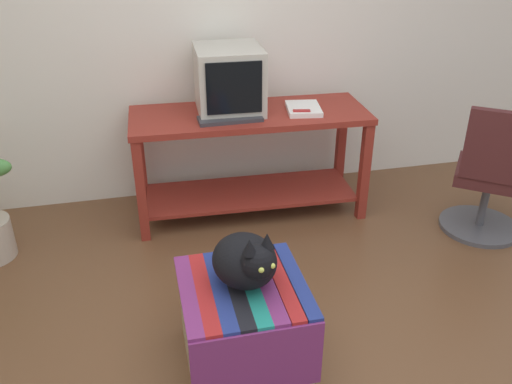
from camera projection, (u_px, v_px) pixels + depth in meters
name	position (u px, v px, depth m)	size (l,w,h in m)	color
ground_plane	(292.00, 384.00, 2.47)	(14.00, 14.00, 0.00)	brown
back_wall	(211.00, 11.00, 3.62)	(8.00, 0.10, 2.60)	silver
desk	(250.00, 145.00, 3.64)	(1.57, 0.63, 0.73)	maroon
tv_monitor	(229.00, 80.00, 3.48)	(0.44, 0.47, 0.41)	#BCB7A8
keyboard	(230.00, 119.00, 3.39)	(0.40, 0.15, 0.02)	#333338
book	(304.00, 109.00, 3.54)	(0.21, 0.27, 0.03)	white
ottoman_with_blanket	(244.00, 323.00, 2.51)	(0.56, 0.59, 0.44)	tan
cat	(247.00, 260.00, 2.36)	(0.37, 0.41, 0.31)	black
office_chair	(490.00, 181.00, 3.43)	(0.59, 0.59, 0.89)	#4C4C51
stapler	(302.00, 113.00, 3.46)	(0.04, 0.11, 0.04)	#A31E1E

